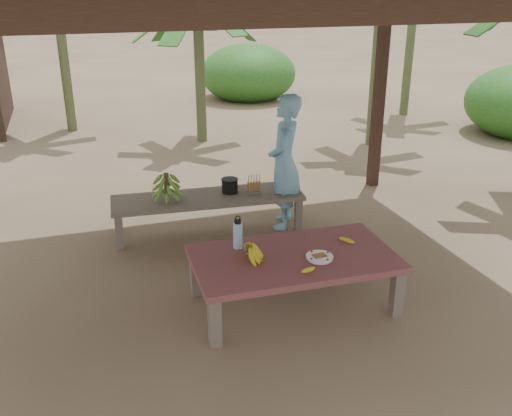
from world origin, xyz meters
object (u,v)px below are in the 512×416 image
object	(u,v)px
work_table	(294,262)
cooking_pot	(230,186)
bench	(208,200)
plate	(319,257)
ripe_banana_bunch	(247,252)
water_flask	(238,234)
woman	(284,162)

from	to	relation	value
work_table	cooking_pot	bearing A→B (deg)	94.25
bench	cooking_pot	distance (m)	0.31
plate	work_table	bearing A→B (deg)	144.97
bench	plate	xyz separation A→B (m)	(0.54, -1.95, 0.12)
work_table	ripe_banana_bunch	world-z (taller)	ripe_banana_bunch
ripe_banana_bunch	plate	world-z (taller)	ripe_banana_bunch
bench	cooking_pot	size ratio (longest dim) A/B	11.82
ripe_banana_bunch	cooking_pot	size ratio (longest dim) A/B	1.39
ripe_banana_bunch	cooking_pot	distance (m)	1.85
water_flask	cooking_pot	xyz separation A→B (m)	(0.35, 1.54, -0.10)
woman	bench	bearing A→B (deg)	-70.09
work_table	bench	size ratio (longest dim) A/B	0.82
bench	ripe_banana_bunch	bearing A→B (deg)	-88.06
work_table	plate	distance (m)	0.24
ripe_banana_bunch	woman	distance (m)	1.97
bench	ripe_banana_bunch	xyz separation A→B (m)	(-0.07, -1.78, 0.19)
cooking_pot	plate	bearing A→B (deg)	-82.45
cooking_pot	ripe_banana_bunch	bearing A→B (deg)	-100.85
cooking_pot	woman	world-z (taller)	woman
work_table	plate	world-z (taller)	plate
work_table	bench	world-z (taller)	work_table
work_table	woman	world-z (taller)	woman
ripe_banana_bunch	water_flask	bearing A→B (deg)	91.06
woman	plate	bearing A→B (deg)	13.99
plate	cooking_pot	world-z (taller)	cooking_pot
bench	cooking_pot	bearing A→B (deg)	12.12
ripe_banana_bunch	water_flask	distance (m)	0.28
ripe_banana_bunch	cooking_pot	world-z (taller)	ripe_banana_bunch
work_table	plate	bearing A→B (deg)	-33.11
water_flask	cooking_pot	distance (m)	1.59
water_flask	cooking_pot	bearing A→B (deg)	77.12
ripe_banana_bunch	plate	distance (m)	0.64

